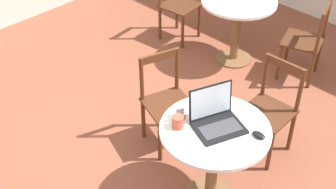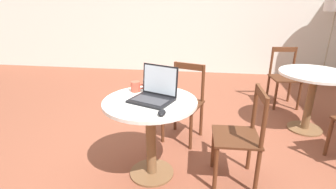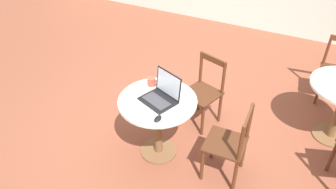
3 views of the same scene
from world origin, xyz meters
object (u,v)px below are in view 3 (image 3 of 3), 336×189
cafe_table_near (158,113)px  drinking_glass (162,80)px  laptop (161,95)px  mouse (158,119)px  chair_near_right (230,144)px  chair_near_back (204,92)px  mug (152,82)px

cafe_table_near → drinking_glass: size_ratio=8.25×
cafe_table_near → laptop: size_ratio=1.90×
cafe_table_near → drinking_glass: bearing=108.2°
laptop → mouse: bearing=-68.7°
laptop → drinking_glass: 0.27m
chair_near_right → chair_near_back: same height
chair_near_back → drinking_glass: 0.66m
laptop → mug: bearing=139.2°
chair_near_right → mouse: size_ratio=8.59×
chair_near_right → mouse: chair_near_right is taller
mouse → drinking_glass: drinking_glass is taller
laptop → mug: size_ratio=3.41×
chair_near_back → laptop: laptop is taller
mouse → chair_near_right: bearing=24.9°
chair_near_back → cafe_table_near: bearing=-108.0°
cafe_table_near → mouse: size_ratio=7.98×
cafe_table_near → laptop: 0.23m
mouse → mug: (-0.32, 0.47, 0.03)m
chair_near_back → mouse: chair_near_back is taller
chair_near_back → mug: size_ratio=6.96×
chair_near_back → mouse: 1.05m
drinking_glass → cafe_table_near: bearing=-71.8°
mouse → drinking_glass: bearing=113.5°
chair_near_right → mouse: bearing=-155.1°
cafe_table_near → chair_near_back: (0.24, 0.72, -0.13)m
chair_near_right → drinking_glass: bearing=164.5°
chair_near_right → chair_near_back: size_ratio=1.00×
cafe_table_near → mug: (-0.17, 0.20, 0.22)m
chair_near_right → chair_near_back: (-0.54, 0.70, 0.00)m
chair_near_right → laptop: size_ratio=2.04×
chair_near_back → mug: bearing=-127.9°
chair_near_right → mug: bearing=169.7°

